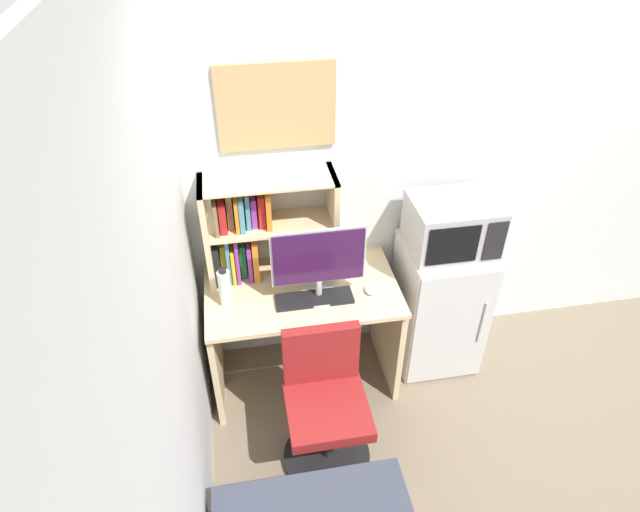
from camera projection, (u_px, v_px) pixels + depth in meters
name	position (u px, v px, depth m)	size (l,w,h in m)	color
wall_back	(519.00, 159.00, 3.29)	(6.40, 0.04, 2.60)	silver
wall_left	(163.00, 439.00, 1.73)	(0.04, 4.40, 2.60)	silver
desk	(303.00, 319.00, 3.30)	(1.12, 0.65, 0.76)	beige
hutch_bookshelf	(250.00, 227.00, 3.07)	(0.74, 0.27, 0.63)	beige
monitor	(319.00, 261.00, 2.95)	(0.52, 0.22, 0.45)	#B7B7BC
keyboard	(314.00, 299.00, 3.07)	(0.44, 0.14, 0.02)	black
computer_mouse	(370.00, 290.00, 3.12)	(0.07, 0.09, 0.03)	silver
water_bottle	(225.00, 288.00, 2.97)	(0.07, 0.07, 0.25)	silver
mini_fridge	(439.00, 304.00, 3.50)	(0.51, 0.51, 0.91)	silver
microwave	(452.00, 225.00, 3.14)	(0.49, 0.39, 0.31)	#ADADB2
desk_chair	(325.00, 410.00, 2.94)	(0.49, 0.49, 0.85)	black
wall_corkboard	(276.00, 107.00, 2.79)	(0.62, 0.02, 0.46)	tan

